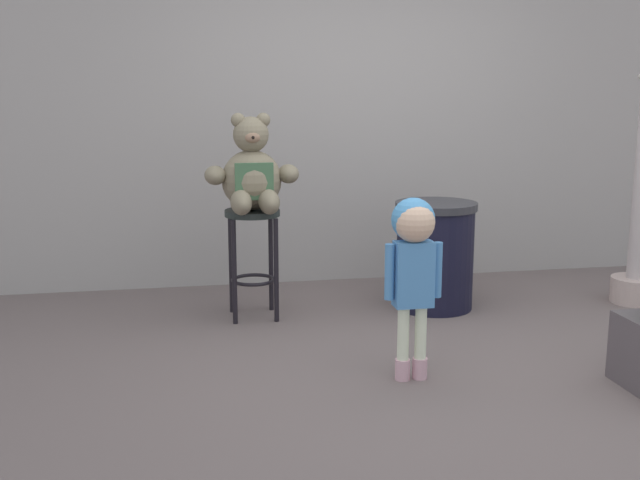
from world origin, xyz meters
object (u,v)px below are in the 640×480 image
at_px(bar_stool_with_teddy, 253,242).
at_px(teddy_bear, 252,176).
at_px(child_walking, 413,249).
at_px(trash_bin, 435,255).

height_order(bar_stool_with_teddy, teddy_bear, teddy_bear).
relative_size(teddy_bear, child_walking, 0.65).
bearing_deg(child_walking, trash_bin, -176.17).
height_order(teddy_bear, child_walking, teddy_bear).
xyz_separation_m(teddy_bear, trash_bin, (1.25, 0.02, -0.58)).
bearing_deg(trash_bin, bar_stool_with_teddy, 179.34).
distance_m(teddy_bear, child_walking, 1.44).
bearing_deg(child_walking, bar_stool_with_teddy, -123.49).
height_order(bar_stool_with_teddy, child_walking, child_walking).
xyz_separation_m(bar_stool_with_teddy, trash_bin, (1.25, -0.01, -0.14)).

